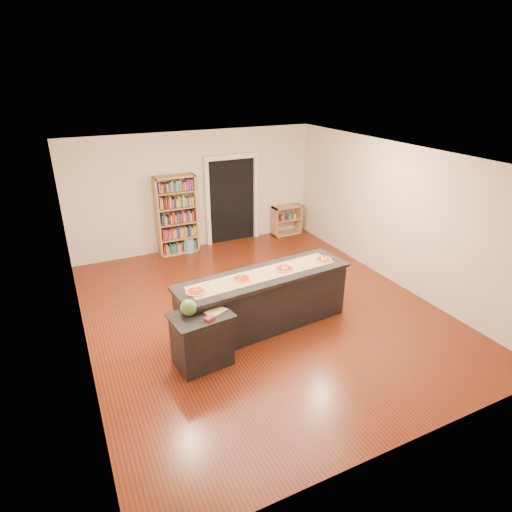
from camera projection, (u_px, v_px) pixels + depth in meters
name	position (u px, v px, depth m)	size (l,w,h in m)	color
room	(261.00, 239.00, 7.31)	(6.00, 7.00, 2.80)	beige
doorway	(232.00, 195.00, 10.61)	(1.40, 0.09, 2.21)	black
kitchen_island	(264.00, 301.00, 7.17)	(3.00, 0.81, 0.99)	black
side_counter	(202.00, 339.00, 6.26)	(0.85, 0.63, 0.85)	black
bookshelf	(177.00, 215.00, 9.98)	(0.94, 0.33, 1.87)	tan
low_shelf	(287.00, 220.00, 11.38)	(0.78, 0.33, 0.78)	tan
waste_bin	(189.00, 245.00, 10.31)	(0.23, 0.23, 0.34)	#6AAAEE
kraft_paper	(264.00, 274.00, 6.98)	(2.61, 0.47, 0.00)	tan
watermelon	(189.00, 308.00, 6.05)	(0.24, 0.24, 0.24)	#144214
cutting_board	(216.00, 311.00, 6.16)	(0.30, 0.20, 0.02)	tan
package_red	(209.00, 318.00, 5.96)	(0.13, 0.09, 0.05)	maroon
package_teal	(213.00, 304.00, 6.33)	(0.15, 0.15, 0.05)	#195966
pizza_a	(196.00, 291.00, 6.41)	(0.33, 0.33, 0.02)	#DDA355
pizza_b	(242.00, 278.00, 6.80)	(0.30, 0.30, 0.02)	#DDA355
pizza_c	(284.00, 268.00, 7.15)	(0.34, 0.34, 0.02)	#DDA355
pizza_d	(323.00, 259.00, 7.50)	(0.28, 0.28, 0.02)	#DDA355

